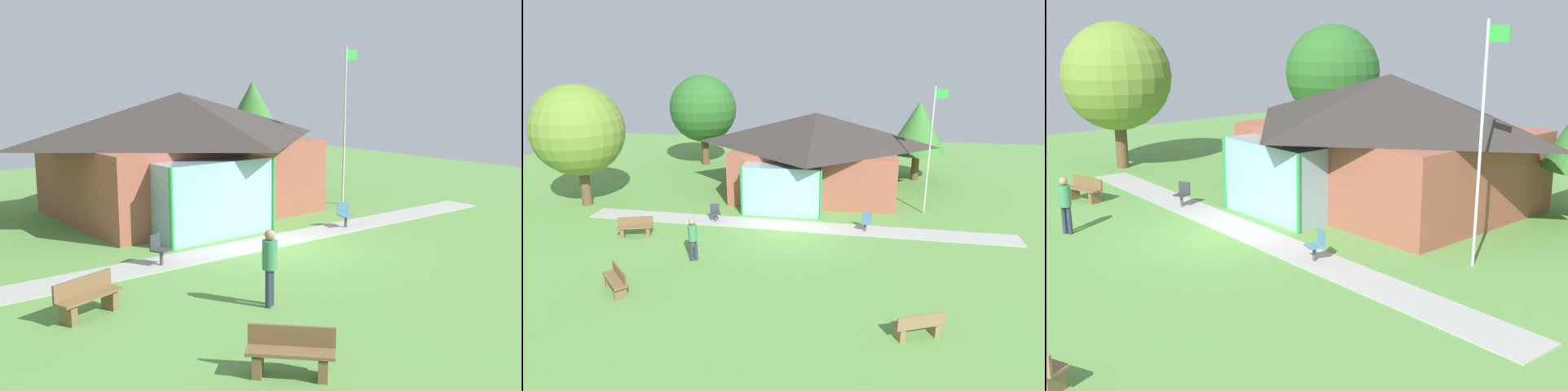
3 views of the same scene
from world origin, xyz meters
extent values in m
plane|color=#609947|center=(0.00, 0.00, 0.00)|extent=(44.00, 44.00, 0.00)
cube|color=#A35642|center=(0.53, 6.56, 1.36)|extent=(8.61, 6.89, 2.72)
pyramid|color=#38332D|center=(0.53, 6.56, 3.61)|extent=(9.61, 7.89, 1.77)
cube|color=#8CB2BF|center=(-0.76, 2.51, 1.23)|extent=(3.87, 1.20, 2.45)
cylinder|color=green|center=(-2.69, 1.91, 1.23)|extent=(0.12, 0.12, 2.45)
cylinder|color=green|center=(1.18, 1.91, 1.23)|extent=(0.12, 0.12, 2.45)
cube|color=#ADADA8|center=(0.00, 0.82, 0.01)|extent=(20.10, 1.90, 0.03)
cylinder|color=silver|center=(6.26, 3.56, 3.13)|extent=(0.08, 0.08, 6.25)
cube|color=green|center=(6.56, 3.56, 5.90)|extent=(0.60, 0.02, 0.40)
cube|color=olive|center=(5.21, -7.02, 0.20)|extent=(0.30, 0.43, 0.39)
cube|color=brown|center=(-6.72, -1.41, 0.45)|extent=(1.56, 0.84, 0.06)
cube|color=brown|center=(-6.19, -1.26, 0.20)|extent=(0.26, 0.43, 0.39)
cube|color=brown|center=(-7.24, -1.56, 0.20)|extent=(0.26, 0.43, 0.39)
cube|color=brown|center=(-6.77, -1.23, 0.66)|extent=(1.46, 0.47, 0.36)
cube|color=#33383D|center=(-3.71, 0.79, 0.44)|extent=(0.59, 0.59, 0.04)
cube|color=#33383D|center=(-3.80, 0.97, 0.66)|extent=(0.41, 0.22, 0.40)
cylinder|color=#4C4C51|center=(-3.71, 0.79, 0.21)|extent=(0.10, 0.10, 0.42)
cylinder|color=#4C4C51|center=(-3.71, 0.79, 0.01)|extent=(0.36, 0.36, 0.02)
cube|color=teal|center=(3.32, 0.64, 0.44)|extent=(0.55, 0.55, 0.04)
cube|color=teal|center=(3.38, 0.83, 0.66)|extent=(0.43, 0.17, 0.40)
cylinder|color=#4C4C51|center=(3.32, 0.64, 0.21)|extent=(0.10, 0.10, 0.42)
cylinder|color=#4C4C51|center=(3.32, 0.64, 0.01)|extent=(0.36, 0.36, 0.02)
cylinder|color=#2D3347|center=(-3.30, -3.30, 0.42)|extent=(0.14, 0.14, 0.85)
cylinder|color=#2D3347|center=(-3.45, -3.39, 0.42)|extent=(0.14, 0.14, 0.85)
cylinder|color=#3F8C59|center=(-3.38, -3.34, 1.18)|extent=(0.34, 0.34, 0.65)
sphere|color=tan|center=(-3.38, -3.34, 1.62)|extent=(0.24, 0.24, 0.24)
cylinder|color=brown|center=(-7.60, 11.53, 1.10)|extent=(0.50, 0.50, 2.21)
sphere|color=#2D6B28|center=(-7.60, 11.53, 3.89)|extent=(4.50, 4.50, 4.50)
cylinder|color=brown|center=(-11.15, 2.24, 1.12)|extent=(0.51, 0.51, 2.25)
sphere|color=olive|center=(-11.15, 2.24, 3.97)|extent=(4.60, 4.60, 4.60)
camera|label=1|loc=(-11.67, -13.21, 4.91)|focal=42.25mm
camera|label=2|loc=(2.62, -19.35, 8.15)|focal=32.24mm
camera|label=3|loc=(15.68, -10.41, 6.12)|focal=45.60mm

